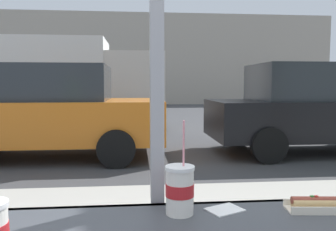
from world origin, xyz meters
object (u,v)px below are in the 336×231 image
(parked_car_black, at_px, (314,109))
(soda_cup_right, at_px, (180,189))
(parked_car_orange, at_px, (46,111))
(box_truck, at_px, (53,80))
(hotdog_tray_far, at_px, (321,204))

(parked_car_black, bearing_deg, soda_cup_right, -122.34)
(parked_car_orange, xyz_separation_m, box_truck, (-0.86, 4.31, 0.64))
(soda_cup_right, distance_m, hotdog_tray_far, 0.50)
(hotdog_tray_far, bearing_deg, box_truck, 108.10)
(parked_car_black, bearing_deg, parked_car_orange, 180.00)
(hotdog_tray_far, height_order, parked_car_orange, parked_car_orange)
(box_truck, bearing_deg, soda_cup_right, -74.56)
(soda_cup_right, xyz_separation_m, hotdog_tray_far, (0.50, -0.02, -0.06))
(box_truck, bearing_deg, hotdog_tray_far, -71.90)
(soda_cup_right, distance_m, box_truck, 10.10)
(hotdog_tray_far, distance_m, parked_car_orange, 5.90)
(parked_car_black, bearing_deg, box_truck, 144.77)
(soda_cup_right, relative_size, parked_car_black, 0.08)
(parked_car_orange, height_order, parked_car_black, parked_car_black)
(hotdog_tray_far, distance_m, box_truck, 10.26)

